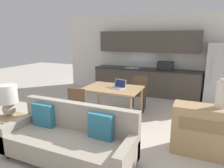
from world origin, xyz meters
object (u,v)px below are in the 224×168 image
Objects in this scene: dining_chair_near_left at (80,105)px; table_lamp at (8,98)px; vase at (221,94)px; laptop at (119,86)px; dining_table at (113,90)px; couch at (71,139)px; side_table at (10,125)px; refrigerator at (220,74)px; dining_chair_far_right at (139,91)px; credenza at (210,132)px.

table_lamp is at bearing 42.84° from dining_chair_near_left.
laptop is (-2.07, 0.83, -0.25)m from vase.
dining_table is 0.93m from dining_chair_near_left.
table_lamp is (-1.38, 0.04, 0.51)m from couch.
refrigerator is at bearing 48.50° from side_table.
vase reaches higher than dining_chair_far_right.
refrigerator is 3.84× the size of vase.
table_lamp is 1.59× the size of laptop.
refrigerator is 3.01× the size of table_lamp.
couch reaches higher than side_table.
couch is 2.72m from dining_chair_far_right.
couch is 5.68× the size of laptop.
dining_chair_far_right is at bearing 57.80° from side_table.
table_lamp is at bearing -164.16° from credenza.
laptop is at bearing 7.17° from dining_table.
dining_chair_near_left reaches higher than side_table.
side_table is at bearing 44.57° from dining_chair_near_left.
credenza is at bearing 172.82° from dining_chair_near_left.
dining_chair_near_left is 1.05m from laptop.
refrigerator is 3.27m from laptop.
dining_chair_far_right reaches higher than credenza.
laptop is (0.57, 0.83, 0.30)m from dining_chair_near_left.
side_table is at bearing -131.50° from refrigerator.
side_table is 1.37m from dining_chair_near_left.
dining_table is 2.23× the size of table_lamp.
refrigerator is 3.40m from dining_table.
credenza is at bearing 16.48° from side_table.
table_lamp reaches higher than dining_table.
dining_chair_far_right is at bearing 135.27° from credenza.
couch is 3.56× the size of table_lamp.
side_table is 0.42× the size of credenza.
dining_table is at bearing 55.59° from side_table.
dining_chair_near_left is (-2.64, -0.00, -0.55)m from vase.
dining_table is 2.86× the size of vase.
side_table is at bearing -163.52° from credenza.
laptop is (1.45, 1.85, -0.04)m from table_lamp.
table_lamp is at bearing 125.26° from side_table.
vase reaches higher than laptop.
couch reaches higher than dining_table.
side_table is (-1.28, -1.86, -0.36)m from dining_table.
vase is 1.25× the size of laptop.
vase is at bearing 16.13° from table_lamp.
refrigerator reaches higher than dining_chair_far_right.
dining_chair_near_left is 1.84m from dining_chair_far_right.
dining_chair_near_left is (-0.50, 1.05, 0.18)m from couch.
table_lamp is 0.65× the size of dining_chair_near_left.
table_lamp is at bearing -113.31° from laptop.
table_lamp reaches higher than dining_chair_far_right.
dining_chair_far_right is (1.72, 2.65, -0.34)m from table_lamp.
credenza is (3.39, 1.00, 0.08)m from side_table.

